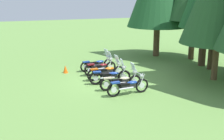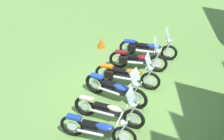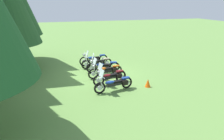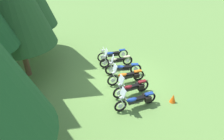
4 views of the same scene
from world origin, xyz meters
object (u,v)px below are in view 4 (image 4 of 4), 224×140
Objects in this scene: motorcycle_1 at (132,88)px; motorcycle_2 at (127,76)px; motorcycle_0 at (136,100)px; motorcycle_5 at (113,55)px; traffic_cone at (173,98)px; motorcycle_4 at (116,61)px; motorcycle_3 at (123,68)px.

motorcycle_1 is 0.93× the size of motorcycle_2.
motorcycle_0 is 1.00× the size of motorcycle_5.
motorcycle_5 is 5.53m from traffic_cone.
motorcycle_2 is at bearing -102.23° from motorcycle_1.
motorcycle_4 is (2.00, 0.21, -0.02)m from motorcycle_2.
motorcycle_2 is at bearing 95.08° from motorcycle_4.
motorcycle_3 is at bearing 100.87° from motorcycle_4.
traffic_cone is (-4.18, -2.14, -0.20)m from motorcycle_4.
motorcycle_4 reaches higher than motorcycle_5.
motorcycle_1 is (1.01, -0.06, 0.02)m from motorcycle_0.
motorcycle_1 is 0.94× the size of motorcycle_4.
motorcycle_2 is 1.02× the size of motorcycle_5.
motorcycle_4 is 0.91m from motorcycle_5.
traffic_cone is at bearing 129.15° from motorcycle_3.
motorcycle_3 is 2.00m from motorcycle_5.
motorcycle_3 is at bearing 31.65° from traffic_cone.
motorcycle_2 is (1.13, -0.02, 0.01)m from motorcycle_1.
motorcycle_1 is 0.93× the size of motorcycle_3.
motorcycle_3 is at bearing -97.28° from motorcycle_2.
motorcycle_2 reaches higher than traffic_cone.
motorcycle_1 is at bearing 96.63° from motorcycle_3.
motorcycle_4 is 4.70m from traffic_cone.
motorcycle_0 is 2.14m from motorcycle_2.
motorcycle_2 is at bearing 41.50° from traffic_cone.
motorcycle_3 is 3.65m from traffic_cone.
motorcycle_5 is (1.98, 0.24, -0.01)m from motorcycle_3.
motorcycle_2 is at bearing 96.50° from motorcycle_3.
motorcycle_0 is 0.99× the size of motorcycle_3.
motorcycle_3 is (3.06, -0.10, 0.02)m from motorcycle_0.
motorcycle_5 is at bearing -75.55° from motorcycle_3.
motorcycle_3 is 1.02× the size of motorcycle_5.
motorcycle_2 is 2.91m from motorcycle_5.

